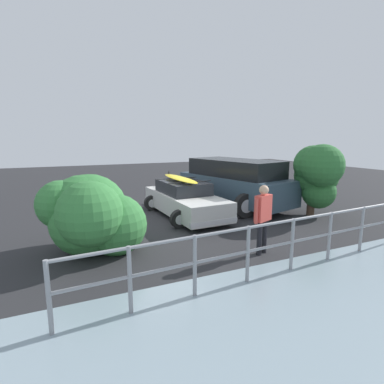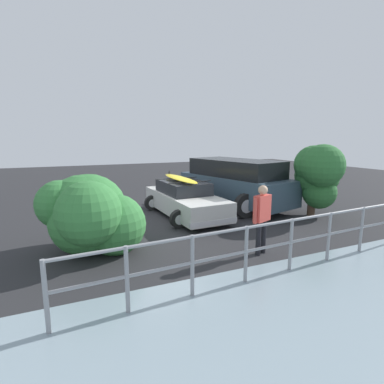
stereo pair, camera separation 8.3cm
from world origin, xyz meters
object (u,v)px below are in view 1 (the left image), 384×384
Objects in this scene: person_bystander at (263,213)px; bush_near_left at (91,215)px; sedan_car at (184,199)px; suv_car at (234,182)px; bush_near_right at (317,173)px.

bush_near_left is (3.65, -1.81, -0.07)m from person_bystander.
person_bystander is at bearing 153.54° from bush_near_left.
bush_near_left is (3.37, 2.23, 0.33)m from sedan_car.
suv_car is (-2.35, -0.48, 0.39)m from sedan_car.
bush_near_left is at bearing -26.46° from person_bystander.
suv_car is 6.33m from bush_near_left.
person_bystander is 4.07m from bush_near_left.
suv_car reaches higher than person_bystander.
bush_near_right is (-4.21, 1.89, 0.92)m from sedan_car.
bush_near_left is (5.72, 2.71, -0.06)m from suv_car.
sedan_car is at bearing -146.50° from bush_near_left.
person_bystander is at bearing 65.35° from suv_car.
bush_near_left is 7.61m from bush_near_right.
suv_car is 3.10× the size of person_bystander.
bush_near_left is at bearing 2.53° from bush_near_right.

